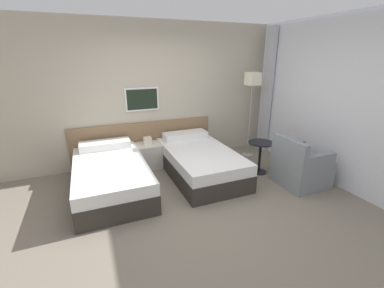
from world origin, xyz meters
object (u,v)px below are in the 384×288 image
object	(u,v)px
nightstand	(149,155)
side_table	(260,151)
bed_near_window	(199,161)
armchair	(300,168)
floor_lamp	(252,86)
bed_near_door	(111,176)

from	to	relation	value
nightstand	side_table	bearing A→B (deg)	-29.50
bed_near_window	nightstand	bearing A→B (deg)	138.24
side_table	armchair	distance (m)	0.73
bed_near_window	floor_lamp	world-z (taller)	floor_lamp
bed_near_door	nightstand	xyz separation A→B (m)	(0.77, 0.69, -0.01)
armchair	floor_lamp	bearing A→B (deg)	1.87
floor_lamp	side_table	distance (m)	1.38
floor_lamp	bed_near_door	bearing A→B (deg)	-171.02
bed_near_door	floor_lamp	size ratio (longest dim) A/B	1.10
bed_near_window	armchair	xyz separation A→B (m)	(1.40, -0.99, 0.04)
side_table	bed_near_window	bearing A→B (deg)	161.86
side_table	armchair	bearing A→B (deg)	-62.13
floor_lamp	side_table	world-z (taller)	floor_lamp
side_table	armchair	size ratio (longest dim) A/B	0.71
nightstand	side_table	world-z (taller)	nightstand
side_table	nightstand	bearing A→B (deg)	150.50
bed_near_window	side_table	bearing A→B (deg)	-18.14
nightstand	floor_lamp	xyz separation A→B (m)	(2.13, -0.23, 1.25)
armchair	bed_near_window	bearing A→B (deg)	54.94
bed_near_door	nightstand	bearing A→B (deg)	41.76
side_table	bed_near_door	bearing A→B (deg)	172.40
bed_near_window	floor_lamp	xyz separation A→B (m)	(1.36, 0.46, 1.24)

